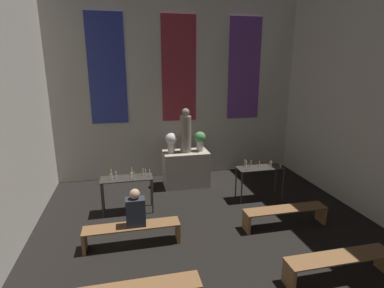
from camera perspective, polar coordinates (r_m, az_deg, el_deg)
wall_back at (r=9.15m, az=-2.54°, el=10.82°), size 7.54×0.16×5.42m
altar at (r=8.62m, az=-1.17°, el=-4.67°), size 1.27×0.73×1.00m
statue at (r=8.33m, az=-1.21°, el=2.27°), size 0.31×0.31×1.23m
flower_vase_left at (r=8.31m, az=-3.99°, el=0.56°), size 0.32×0.32×0.56m
flower_vase_right at (r=8.47m, az=1.54°, el=0.86°), size 0.32×0.32×0.56m
candle_rack_left at (r=7.15m, az=-12.28°, el=-7.21°), size 1.18×0.46×1.05m
candle_rack_right at (r=7.87m, az=12.82°, el=-5.20°), size 1.18×0.46×1.05m
pew_third_right at (r=5.68m, az=26.23°, el=-19.56°), size 1.82×0.36×0.42m
pew_back_left at (r=6.06m, az=-11.32°, el=-15.91°), size 1.82×0.36×0.42m
pew_back_right at (r=6.86m, az=17.32°, el=-12.47°), size 1.82×0.36×0.42m
person_seated at (r=5.85m, az=-10.71°, el=-12.18°), size 0.36×0.24×0.74m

